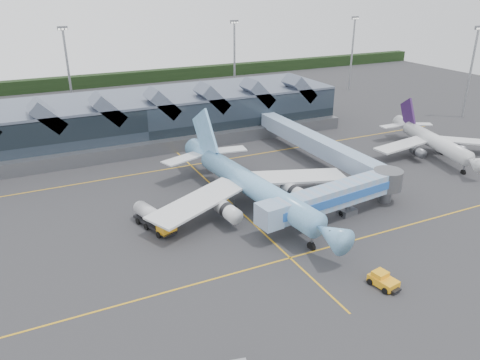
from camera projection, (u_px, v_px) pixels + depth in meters
name	position (u px, v px, depth m)	size (l,w,h in m)	color
ground	(260.00, 230.00, 65.41)	(260.00, 260.00, 0.00)	#2D2D30
taxi_stripes	(230.00, 202.00, 73.70)	(120.00, 60.00, 0.01)	gold
tree_line_far	(105.00, 80.00, 155.80)	(260.00, 4.00, 4.00)	black
terminal	(136.00, 119.00, 100.72)	(90.00, 22.25, 12.52)	black
light_masts	(218.00, 64.00, 121.03)	(132.40, 42.56, 22.45)	gray
main_airliner	(250.00, 184.00, 70.76)	(34.39, 39.75, 12.76)	#5F9FC1
regional_jet	(433.00, 141.00, 92.71)	(24.86, 27.65, 9.58)	silver
jet_bridge	(343.00, 194.00, 67.88)	(26.26, 6.66, 5.41)	#79A2C9
fuel_truck	(153.00, 217.00, 65.47)	(4.30, 8.66, 2.90)	black
pushback_tug	(383.00, 280.00, 53.14)	(2.74, 3.84, 1.59)	orange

